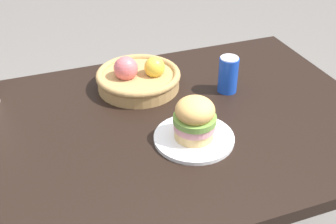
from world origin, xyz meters
TOP-DOWN VIEW (x-y plane):
  - dining_table at (0.00, 0.00)m, footprint 1.40×0.90m
  - plate at (0.09, -0.11)m, footprint 0.23×0.23m
  - sandwich at (0.09, -0.11)m, footprint 0.12×0.12m
  - soda_can at (0.30, 0.11)m, footprint 0.07×0.07m
  - fruit_basket at (0.02, 0.23)m, footprint 0.29×0.29m

SIDE VIEW (x-z plane):
  - dining_table at x=0.00m, z-range 0.27..1.02m
  - plate at x=0.09m, z-range 0.75..0.76m
  - fruit_basket at x=0.02m, z-range 0.73..0.85m
  - soda_can at x=0.30m, z-range 0.75..0.88m
  - sandwich at x=0.09m, z-range 0.76..0.89m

